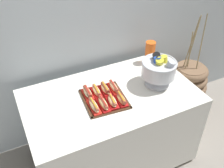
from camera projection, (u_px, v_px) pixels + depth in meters
ground_plane at (111, 155)px, 2.63m from camera, size 10.00×10.00×0.00m
back_wall at (82, 11)px, 2.24m from camera, size 6.00×0.10×2.60m
buffet_table at (111, 127)px, 2.38m from camera, size 1.42×0.83×0.78m
floor_vase at (187, 89)px, 3.02m from camera, size 0.45×0.45×1.18m
serving_tray at (104, 99)px, 2.11m from camera, size 0.36×0.39×0.01m
hot_dog_0 at (94, 106)px, 2.00m from camera, size 0.07×0.18×0.06m
hot_dog_1 at (103, 104)px, 2.02m from camera, size 0.07×0.18×0.06m
hot_dog_2 at (112, 101)px, 2.04m from camera, size 0.09×0.16×0.06m
hot_dog_3 at (121, 99)px, 2.06m from camera, size 0.08×0.16×0.06m
hot_dog_4 at (88, 93)px, 2.12m from camera, size 0.08×0.16×0.07m
hot_dog_5 at (97, 91)px, 2.14m from camera, size 0.08×0.17×0.06m
hot_dog_6 at (105, 89)px, 2.16m from camera, size 0.08×0.16×0.06m
hot_dog_7 at (114, 87)px, 2.18m from camera, size 0.07×0.18×0.06m
punch_bowl at (159, 68)px, 2.18m from camera, size 0.29×0.29×0.28m
cup_stack at (150, 52)px, 2.49m from camera, size 0.09×0.09×0.22m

